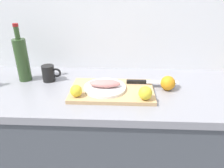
% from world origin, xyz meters
% --- Properties ---
extents(back_wall, '(3.20, 0.05, 2.50)m').
position_xyz_m(back_wall, '(0.00, 0.33, 1.25)').
color(back_wall, white).
rests_on(back_wall, ground_plane).
extents(kitchen_counter, '(2.00, 0.60, 0.90)m').
position_xyz_m(kitchen_counter, '(0.00, 0.00, 0.45)').
color(kitchen_counter, '#4C5159').
rests_on(kitchen_counter, ground_plane).
extents(cutting_board, '(0.44, 0.27, 0.02)m').
position_xyz_m(cutting_board, '(0.04, -0.05, 0.91)').
color(cutting_board, tan).
rests_on(cutting_board, kitchen_counter).
extents(white_plate, '(0.22, 0.22, 0.01)m').
position_xyz_m(white_plate, '(0.00, -0.05, 0.93)').
color(white_plate, white).
rests_on(white_plate, cutting_board).
extents(fish_fillet, '(0.17, 0.07, 0.04)m').
position_xyz_m(fish_fillet, '(0.00, -0.05, 0.95)').
color(fish_fillet, tan).
rests_on(fish_fillet, white_plate).
extents(chef_knife, '(0.29, 0.04, 0.02)m').
position_xyz_m(chef_knife, '(0.23, 0.03, 0.93)').
color(chef_knife, silver).
rests_on(chef_knife, cutting_board).
extents(lemon_0, '(0.07, 0.07, 0.07)m').
position_xyz_m(lemon_0, '(0.20, -0.15, 0.95)').
color(lemon_0, yellow).
rests_on(lemon_0, cutting_board).
extents(lemon_1, '(0.06, 0.06, 0.06)m').
position_xyz_m(lemon_1, '(-0.14, -0.13, 0.95)').
color(lemon_1, yellow).
rests_on(lemon_1, cutting_board).
extents(wine_bottle, '(0.07, 0.07, 0.33)m').
position_xyz_m(wine_bottle, '(-0.49, 0.09, 1.03)').
color(wine_bottle, '#2D4723').
rests_on(wine_bottle, kitchen_counter).
extents(coffee_mug_0, '(0.11, 0.07, 0.10)m').
position_xyz_m(coffee_mug_0, '(-0.34, 0.09, 0.95)').
color(coffee_mug_0, black).
rests_on(coffee_mug_0, kitchen_counter).
extents(orange_2, '(0.08, 0.08, 0.08)m').
position_xyz_m(orange_2, '(0.34, 0.00, 0.94)').
color(orange_2, orange).
rests_on(orange_2, kitchen_counter).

